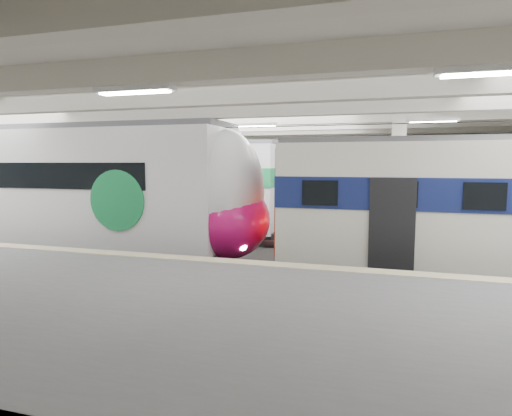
% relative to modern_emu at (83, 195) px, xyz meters
% --- Properties ---
extents(station_hall, '(36.00, 24.00, 5.75)m').
position_rel_modern_emu_xyz_m(station_hall, '(6.06, -1.74, 0.84)').
color(station_hall, black).
rests_on(station_hall, ground).
extents(modern_emu, '(15.43, 3.18, 4.90)m').
position_rel_modern_emu_xyz_m(modern_emu, '(0.00, 0.00, 0.00)').
color(modern_emu, white).
rests_on(modern_emu, ground).
extents(older_rer, '(12.94, 2.86, 4.29)m').
position_rel_modern_emu_xyz_m(older_rer, '(13.98, 0.00, -0.15)').
color(older_rer, white).
rests_on(older_rer, ground).
extents(far_train, '(14.36, 3.56, 4.54)m').
position_rel_modern_emu_xyz_m(far_train, '(-0.90, 5.50, -0.06)').
color(far_train, white).
rests_on(far_train, ground).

